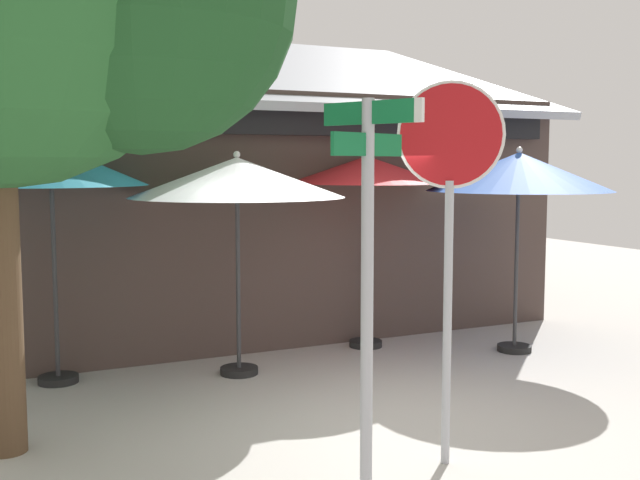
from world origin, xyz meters
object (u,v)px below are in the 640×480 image
at_px(stop_sign, 449,196).
at_px(patio_umbrella_ivory_center, 237,179).
at_px(street_sign_post, 368,261).
at_px(patio_umbrella_crimson_right, 367,172).
at_px(patio_umbrella_teal_left, 51,167).
at_px(patio_umbrella_royal_blue_far_right, 519,173).

relative_size(stop_sign, patio_umbrella_ivory_center, 1.20).
xyz_separation_m(street_sign_post, patio_umbrella_crimson_right, (2.27, 4.09, 0.57)).
bearing_deg(street_sign_post, stop_sign, 19.26).
relative_size(patio_umbrella_teal_left, patio_umbrella_ivory_center, 1.05).
bearing_deg(stop_sign, street_sign_post, -160.74).
relative_size(patio_umbrella_crimson_right, patio_umbrella_royal_blue_far_right, 0.98).
height_order(patio_umbrella_ivory_center, patio_umbrella_crimson_right, patio_umbrella_crimson_right).
relative_size(stop_sign, patio_umbrella_crimson_right, 1.19).
height_order(street_sign_post, patio_umbrella_ivory_center, street_sign_post).
bearing_deg(patio_umbrella_teal_left, patio_umbrella_royal_blue_far_right, -10.91).
height_order(street_sign_post, patio_umbrella_crimson_right, street_sign_post).
bearing_deg(patio_umbrella_ivory_center, patio_umbrella_teal_left, 164.48).
distance_m(stop_sign, patio_umbrella_ivory_center, 3.29).
xyz_separation_m(patio_umbrella_teal_left, patio_umbrella_royal_blue_far_right, (5.54, -1.07, -0.08)).
bearing_deg(patio_umbrella_teal_left, street_sign_post, -68.03).
distance_m(stop_sign, patio_umbrella_royal_blue_far_right, 4.02).
height_order(street_sign_post, stop_sign, stop_sign).
bearing_deg(patio_umbrella_crimson_right, patio_umbrella_teal_left, 179.95).
distance_m(patio_umbrella_ivory_center, patio_umbrella_crimson_right, 2.05).
relative_size(patio_umbrella_ivory_center, patio_umbrella_crimson_right, 0.99).
xyz_separation_m(patio_umbrella_ivory_center, patio_umbrella_royal_blue_far_right, (3.60, -0.53, 0.05)).
bearing_deg(patio_umbrella_royal_blue_far_right, patio_umbrella_crimson_right, 146.74).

